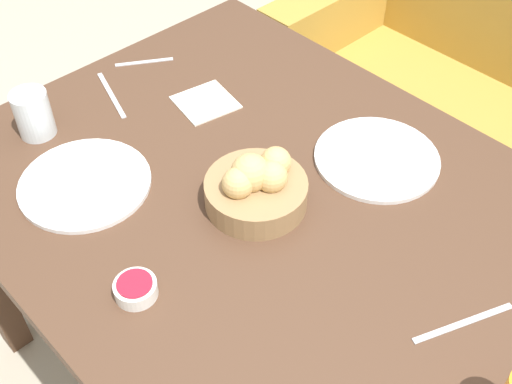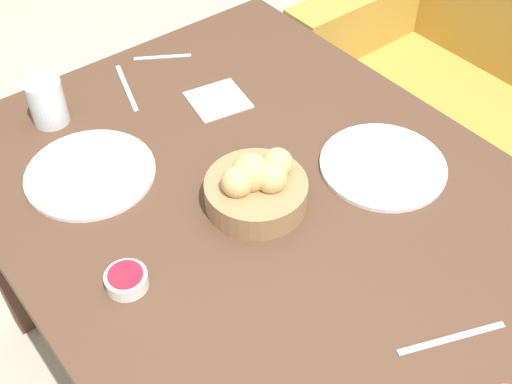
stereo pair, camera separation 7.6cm
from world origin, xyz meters
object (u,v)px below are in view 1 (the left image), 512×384
at_px(plate_far_center, 375,157).
at_px(knife_silver, 463,323).
at_px(plate_near_left, 85,183).
at_px(napkin, 206,102).
at_px(spoon_coffee, 144,62).
at_px(bread_basket, 256,186).
at_px(water_tumbler, 33,114).
at_px(fork_silver, 111,95).
at_px(jam_bowl_berry, 136,289).

xyz_separation_m(plate_far_center, knife_silver, (0.36, -0.21, -0.00)).
distance_m(plate_near_left, knife_silver, 0.76).
xyz_separation_m(knife_silver, napkin, (-0.75, 0.08, 0.00)).
relative_size(plate_far_center, spoon_coffee, 2.05).
distance_m(knife_silver, napkin, 0.75).
xyz_separation_m(plate_near_left, knife_silver, (0.71, 0.28, -0.00)).
height_order(bread_basket, napkin, bread_basket).
height_order(water_tumbler, napkin, water_tumbler).
distance_m(bread_basket, fork_silver, 0.49).
bearing_deg(fork_silver, napkin, 39.00).
relative_size(knife_silver, napkin, 1.24).
relative_size(spoon_coffee, napkin, 0.88).
distance_m(bread_basket, napkin, 0.34).
bearing_deg(plate_far_center, fork_silver, -154.04).
bearing_deg(spoon_coffee, knife_silver, -4.15).
xyz_separation_m(bread_basket, spoon_coffee, (-0.54, 0.13, -0.04)).
relative_size(water_tumbler, napkin, 0.71).
distance_m(fork_silver, spoon_coffee, 0.15).
height_order(water_tumbler, spoon_coffee, water_tumbler).
height_order(water_tumbler, knife_silver, water_tumbler).
distance_m(water_tumbler, spoon_coffee, 0.34).
xyz_separation_m(bread_basket, fork_silver, (-0.49, -0.01, -0.04)).
distance_m(spoon_coffee, napkin, 0.23).
relative_size(fork_silver, spoon_coffee, 1.46).
bearing_deg(fork_silver, water_tumbler, -88.77).
bearing_deg(spoon_coffee, napkin, 1.08).
relative_size(bread_basket, spoon_coffee, 1.56).
bearing_deg(bread_basket, fork_silver, -179.01).
relative_size(plate_far_center, jam_bowl_berry, 3.50).
bearing_deg(jam_bowl_berry, spoon_coffee, 142.51).
relative_size(bread_basket, water_tumbler, 1.92).
height_order(plate_far_center, fork_silver, plate_far_center).
bearing_deg(bread_basket, plate_far_center, 73.24).
xyz_separation_m(water_tumbler, knife_silver, (0.92, 0.26, -0.05)).
height_order(bread_basket, plate_far_center, bread_basket).
xyz_separation_m(bread_basket, jam_bowl_berry, (0.02, -0.30, -0.03)).
distance_m(jam_bowl_berry, fork_silver, 0.58).
height_order(plate_near_left, knife_silver, plate_near_left).
xyz_separation_m(water_tumbler, jam_bowl_berry, (0.50, -0.10, -0.04)).
xyz_separation_m(plate_near_left, fork_silver, (-0.21, 0.21, -0.00)).
distance_m(bread_basket, knife_silver, 0.44).
distance_m(fork_silver, napkin, 0.22).
relative_size(plate_far_center, water_tumbler, 2.51).
xyz_separation_m(bread_basket, napkin, (-0.31, 0.13, -0.04)).
relative_size(jam_bowl_berry, fork_silver, 0.40).
height_order(bread_basket, knife_silver, bread_basket).
height_order(knife_silver, napkin, napkin).
height_order(plate_near_left, jam_bowl_berry, jam_bowl_berry).
bearing_deg(napkin, spoon_coffee, -178.92).
bearing_deg(plate_near_left, fork_silver, 135.65).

